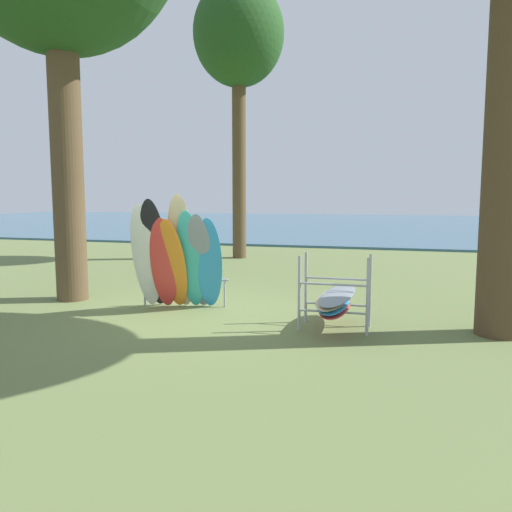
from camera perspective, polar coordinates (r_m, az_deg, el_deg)
ground_plane at (r=9.89m, az=-7.34°, el=-6.34°), size 80.00×80.00×0.00m
lake_water at (r=39.79m, az=10.37°, el=3.50°), size 80.00×36.00×0.10m
tree_mid_behind at (r=19.07m, az=-1.93°, el=22.82°), size 3.10×3.10×9.48m
leaning_board_pile at (r=10.11m, az=-8.77°, el=-0.38°), size 1.87×1.24×2.26m
board_storage_rack at (r=8.75m, az=8.72°, el=-4.77°), size 1.15×2.12×1.25m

